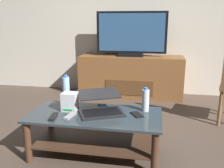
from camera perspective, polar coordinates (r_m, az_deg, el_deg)
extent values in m
plane|color=#4C3D33|center=(2.38, -1.01, -15.61)|extent=(7.68, 7.68, 0.00)
cube|color=beige|center=(4.19, 4.94, 17.25)|extent=(6.40, 0.12, 2.80)
cube|color=#2D383D|center=(2.19, -3.99, -7.20)|extent=(1.17, 0.57, 0.02)
cube|color=#472D1E|center=(2.30, -3.89, -12.90)|extent=(1.03, 0.50, 0.02)
cylinder|color=#472D1E|center=(2.27, -19.07, -12.72)|extent=(0.06, 0.06, 0.37)
cylinder|color=#472D1E|center=(2.01, 9.98, -15.81)|extent=(0.06, 0.06, 0.37)
cylinder|color=#472D1E|center=(2.64, -14.12, -8.34)|extent=(0.06, 0.06, 0.37)
cylinder|color=#472D1E|center=(2.43, 10.11, -10.25)|extent=(0.06, 0.06, 0.37)
cube|color=brown|center=(3.96, 4.38, 1.82)|extent=(1.63, 0.47, 0.66)
cube|color=#55351C|center=(3.76, 3.95, -0.91)|extent=(0.74, 0.01, 0.23)
cube|color=black|center=(3.88, 4.45, 6.85)|extent=(0.38, 0.20, 0.05)
cube|color=black|center=(3.85, 4.55, 11.91)|extent=(1.09, 0.04, 0.63)
cube|color=#2D517A|center=(3.83, 4.51, 11.89)|extent=(1.01, 0.01, 0.57)
cylinder|color=brown|center=(3.46, 24.21, -3.31)|extent=(0.04, 0.04, 0.42)
cylinder|color=brown|center=(3.10, 23.88, -5.27)|extent=(0.04, 0.04, 0.42)
cube|color=black|center=(2.18, -2.41, -6.76)|extent=(0.45, 0.39, 0.02)
cube|color=black|center=(2.18, -2.41, -6.52)|extent=(0.39, 0.32, 0.00)
cube|color=black|center=(2.27, -3.21, -2.28)|extent=(0.45, 0.39, 0.04)
cube|color=silver|center=(2.27, -3.19, -2.32)|extent=(0.40, 0.35, 0.03)
cube|color=silver|center=(2.27, -9.84, -4.09)|extent=(0.13, 0.11, 0.17)
cube|color=#19D84C|center=(2.23, -10.30, -5.90)|extent=(0.08, 0.00, 0.01)
cylinder|color=#99C6E5|center=(2.41, -10.66, -1.66)|extent=(0.07, 0.07, 0.28)
cylinder|color=blue|center=(2.37, -10.82, 1.80)|extent=(0.04, 0.04, 0.02)
cylinder|color=silver|center=(2.24, 7.83, -3.83)|extent=(0.07, 0.07, 0.20)
cylinder|color=blue|center=(2.21, 7.93, -1.11)|extent=(0.04, 0.04, 0.02)
cube|color=black|center=(2.16, 5.86, -7.12)|extent=(0.13, 0.16, 0.01)
cube|color=#99999E|center=(2.14, -9.73, -7.32)|extent=(0.07, 0.16, 0.02)
cube|color=black|center=(2.16, -13.49, -7.41)|extent=(0.07, 0.16, 0.02)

